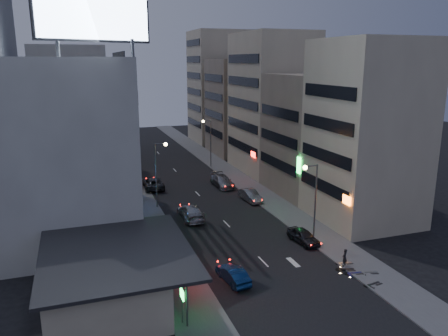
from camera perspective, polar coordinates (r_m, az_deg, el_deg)
name	(u,v)px	position (r m, az deg, el deg)	size (l,w,h in m)	color
ground	(283,282)	(37.34, 7.74, -14.57)	(180.00, 180.00, 0.00)	black
sidewalk_left	(135,191)	(62.15, -11.61, -2.94)	(4.00, 120.00, 0.12)	#4C4C4F
sidewalk_right	(241,181)	(65.95, 2.29, -1.68)	(4.00, 120.00, 0.12)	#4C4C4F
food_court	(105,276)	(34.92, -15.24, -13.42)	(11.00, 13.00, 3.88)	beige
white_building	(58,144)	(49.95, -20.82, 2.91)	(14.00, 24.00, 18.00)	beige
shophouse_near	(366,133)	(50.45, 18.09, 4.38)	(10.00, 11.00, 20.00)	beige
shophouse_mid	(315,134)	(60.45, 11.81, 4.32)	(11.00, 12.00, 16.00)	gray
shophouse_far	(271,104)	(71.23, 6.21, 8.37)	(10.00, 14.00, 22.00)	beige
far_left_a	(71,110)	(74.56, -19.32, 7.14)	(11.00, 10.00, 20.00)	beige
far_left_b	(69,116)	(87.76, -19.55, 6.38)	(12.00, 10.00, 15.00)	slate
far_right_a	(241,107)	(85.35, 2.17, 7.98)	(11.00, 12.00, 18.00)	gray
far_right_b	(220,87)	(98.41, -0.53, 10.52)	(12.00, 12.00, 24.00)	beige
billboard	(94,11)	(39.40, -16.65, 19.08)	(9.52, 3.75, 6.20)	#595B60
street_lamp_right_near	(312,193)	(42.82, 11.45, -3.17)	(1.60, 0.44, 8.02)	#595B60
street_lamp_left	(159,165)	(53.44, -8.49, 0.35)	(1.60, 0.44, 8.02)	#595B60
street_lamp_right_far	(208,136)	(73.35, -2.04, 4.15)	(1.60, 0.44, 8.02)	#595B60
parked_car_right_near	(303,236)	(44.67, 10.32, -8.75)	(1.66, 4.11, 1.40)	#26252B
parked_car_right_mid	(250,195)	(56.67, 3.43, -3.60)	(1.56, 4.47, 1.47)	gray
parked_car_left	(153,183)	(62.77, -9.24, -1.96)	(2.64, 5.72, 1.59)	#292A2F
parked_car_right_far	(222,181)	(62.92, -0.23, -1.72)	(2.28, 5.62, 1.63)	gray
road_car_blue	(233,275)	(36.79, 1.17, -13.74)	(1.40, 4.01, 1.32)	navy
road_car_silver	(191,212)	(50.38, -4.35, -5.76)	(2.31, 5.68, 1.65)	#9DA0A5
person	(345,257)	(40.45, 15.48, -11.20)	(0.58, 0.38, 1.59)	black
scooter_black_a	(379,275)	(38.78, 19.54, -13.03)	(1.86, 0.62, 1.14)	black
scooter_silver_a	(377,265)	(40.39, 19.38, -11.90)	(1.85, 0.62, 1.13)	#93959A
scooter_blue	(361,266)	(39.93, 17.49, -12.05)	(1.84, 0.61, 1.13)	navy
scooter_black_b	(354,262)	(40.30, 16.61, -11.68)	(1.95, 0.65, 1.19)	black
scooter_silver_b	(351,256)	(41.49, 16.26, -10.98)	(1.79, 0.60, 1.09)	gray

